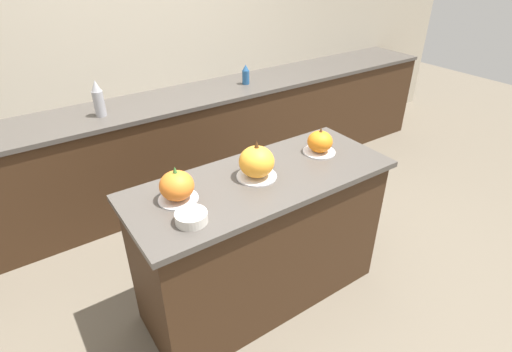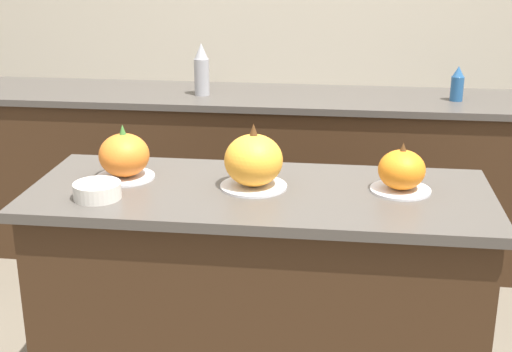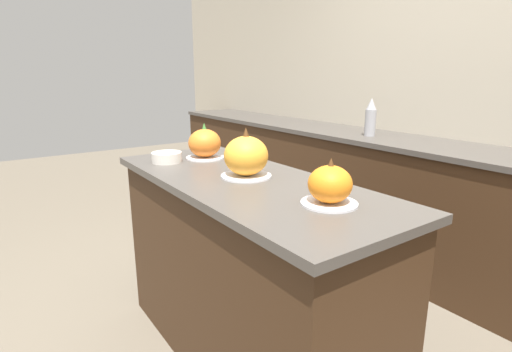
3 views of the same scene
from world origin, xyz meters
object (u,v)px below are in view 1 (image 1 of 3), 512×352
object	(u,v)px
pumpkin_cake_center	(257,162)
mixing_bowl	(191,217)
bottle_short	(246,75)
bottle_tall	(98,99)
pumpkin_cake_left	(177,186)
pumpkin_cake_right	(320,142)

from	to	relation	value
pumpkin_cake_center	mixing_bowl	size ratio (longest dim) A/B	1.47
mixing_bowl	bottle_short	bearing A→B (deg)	49.77
bottle_tall	mixing_bowl	world-z (taller)	bottle_tall
pumpkin_cake_left	mixing_bowl	xyz separation A→B (m)	(-0.03, -0.21, -0.05)
pumpkin_cake_center	bottle_tall	size ratio (longest dim) A/B	0.83
pumpkin_cake_left	pumpkin_cake_center	bearing A→B (deg)	-4.86
pumpkin_cake_left	bottle_tall	world-z (taller)	bottle_tall
bottle_tall	mixing_bowl	bearing A→B (deg)	-91.16
pumpkin_cake_center	bottle_tall	distance (m)	1.48
pumpkin_cake_left	mixing_bowl	world-z (taller)	pumpkin_cake_left
pumpkin_cake_left	pumpkin_cake_right	distance (m)	0.96
pumpkin_cake_right	mixing_bowl	bearing A→B (deg)	-168.80
bottle_tall	bottle_short	xyz separation A→B (m)	(1.32, 0.03, -0.05)
bottle_short	mixing_bowl	world-z (taller)	bottle_short
pumpkin_cake_left	bottle_tall	distance (m)	1.36
mixing_bowl	pumpkin_cake_center	bearing A→B (deg)	19.14
pumpkin_cake_left	pumpkin_cake_right	xyz separation A→B (m)	(0.96, -0.01, -0.01)
pumpkin_cake_center	bottle_short	world-z (taller)	pumpkin_cake_center
pumpkin_cake_right	mixing_bowl	size ratio (longest dim) A/B	1.31
mixing_bowl	pumpkin_cake_left	bearing A→B (deg)	82.22
pumpkin_cake_center	mixing_bowl	xyz separation A→B (m)	(-0.49, -0.17, -0.07)
pumpkin_cake_left	pumpkin_cake_center	world-z (taller)	pumpkin_cake_center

